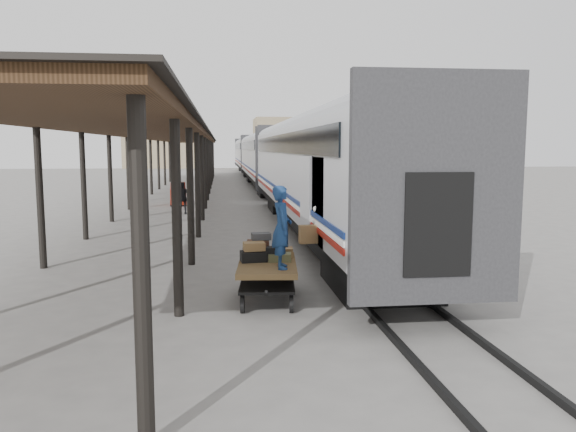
# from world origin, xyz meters

# --- Properties ---
(ground) EXTENTS (160.00, 160.00, 0.00)m
(ground) POSITION_xyz_m (0.00, 0.00, 0.00)
(ground) COLOR slate
(ground) RESTS_ON ground
(train) EXTENTS (3.45, 76.01, 4.01)m
(train) POSITION_xyz_m (3.19, 33.79, 2.69)
(train) COLOR silver
(train) RESTS_ON ground
(canopy) EXTENTS (4.90, 64.30, 4.15)m
(canopy) POSITION_xyz_m (-3.40, 24.00, 4.00)
(canopy) COLOR #422B19
(canopy) RESTS_ON ground
(rails) EXTENTS (1.54, 150.00, 0.12)m
(rails) POSITION_xyz_m (3.20, 34.00, 0.06)
(rails) COLOR black
(rails) RESTS_ON ground
(building_far) EXTENTS (18.00, 10.00, 8.00)m
(building_far) POSITION_xyz_m (14.00, 78.00, 4.00)
(building_far) COLOR tan
(building_far) RESTS_ON ground
(building_left) EXTENTS (12.00, 8.00, 6.00)m
(building_left) POSITION_xyz_m (-10.00, 82.00, 3.00)
(building_left) COLOR tan
(building_left) RESTS_ON ground
(baggage_cart) EXTENTS (1.47, 2.51, 0.86)m
(baggage_cart) POSITION_xyz_m (0.51, -1.07, 0.65)
(baggage_cart) COLOR brown
(baggage_cart) RESTS_ON ground
(suitcase_stack) EXTENTS (1.25, 0.99, 0.57)m
(suitcase_stack) POSITION_xyz_m (0.46, -0.70, 1.05)
(suitcase_stack) COLOR #3B3B3D
(suitcase_stack) RESTS_ON baggage_cart
(luggage_tug) EXTENTS (1.04, 1.57, 1.32)m
(luggage_tug) POSITION_xyz_m (-2.97, 19.97, 0.61)
(luggage_tug) COLOR maroon
(luggage_tug) RESTS_ON ground
(porter) EXTENTS (0.42, 0.64, 1.73)m
(porter) POSITION_xyz_m (0.76, -1.72, 1.72)
(porter) COLOR navy
(porter) RESTS_ON baggage_cart
(pedestrian) EXTENTS (0.98, 0.45, 1.63)m
(pedestrian) POSITION_xyz_m (-2.39, 15.47, 0.82)
(pedestrian) COLOR black
(pedestrian) RESTS_ON ground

